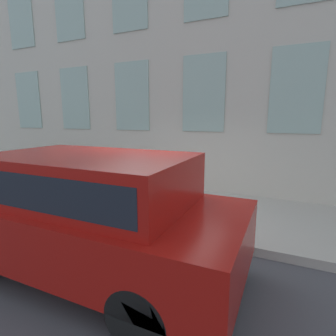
% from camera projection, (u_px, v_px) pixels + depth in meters
% --- Properties ---
extents(ground_plane, '(80.00, 80.00, 0.00)m').
position_uv_depth(ground_plane, '(155.00, 236.00, 5.30)').
color(ground_plane, '#47474C').
extents(sidewalk, '(3.12, 60.00, 0.17)m').
position_uv_depth(sidewalk, '(183.00, 209.00, 6.68)').
color(sidewalk, '#B2ADA3').
rests_on(sidewalk, ground_plane).
extents(building_facade, '(0.33, 40.00, 11.08)m').
position_uv_depth(building_facade, '(207.00, 0.00, 7.19)').
color(building_facade, beige).
rests_on(building_facade, ground_plane).
extents(fire_hydrant, '(0.29, 0.42, 0.67)m').
position_uv_depth(fire_hydrant, '(184.00, 209.00, 5.41)').
color(fire_hydrant, gray).
rests_on(fire_hydrant, sidewalk).
extents(person, '(0.35, 0.23, 1.46)m').
position_uv_depth(person, '(154.00, 178.00, 5.87)').
color(person, '#726651').
rests_on(person, sidewalk).
extents(parked_truck_red_near, '(2.05, 4.79, 1.84)m').
position_uv_depth(parked_truck_red_near, '(87.00, 206.00, 3.94)').
color(parked_truck_red_near, black).
rests_on(parked_truck_red_near, ground_plane).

